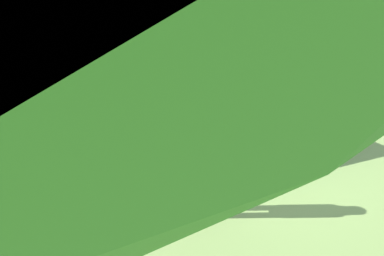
% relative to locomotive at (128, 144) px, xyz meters
% --- Properties ---
extents(ground_plane, '(60.00, 60.00, 0.00)m').
position_rel_locomotive_xyz_m(ground_plane, '(0.00, -1.29, -0.48)').
color(ground_plane, '#75934C').
extents(track, '(0.72, 5.70, 0.04)m').
position_rel_locomotive_xyz_m(track, '(0.00, -0.86, -0.47)').
color(track, gray).
rests_on(track, ground_plane).
extents(locomotive, '(0.68, 1.44, 0.96)m').
position_rel_locomotive_xyz_m(locomotive, '(0.00, 0.00, 0.00)').
color(locomotive, maroon).
rests_on(locomotive, ground_plane).
extents(passenger_car, '(0.78, 2.00, 0.97)m').
position_rel_locomotive_xyz_m(passenger_car, '(0.00, -1.76, -0.06)').
color(passenger_car, '#3F3F3F').
rests_on(passenger_car, ground_plane).
extents(conductor_person, '(0.30, 0.30, 1.62)m').
position_rel_locomotive_xyz_m(conductor_person, '(-1.09, -0.47, 0.47)').
color(conductor_person, '#282D47').
rests_on(conductor_person, ground_plane).
extents(park_bench, '(1.34, 0.57, 0.82)m').
position_rel_locomotive_xyz_m(park_bench, '(2.94, -0.90, -0.07)').
color(park_bench, olive).
rests_on(park_bench, ground_plane).
extents(fence_section, '(0.08, 6.78, 0.90)m').
position_rel_locomotive_xyz_m(fence_section, '(5.05, -0.86, -0.00)').
color(fence_section, tan).
rests_on(fence_section, ground_plane).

